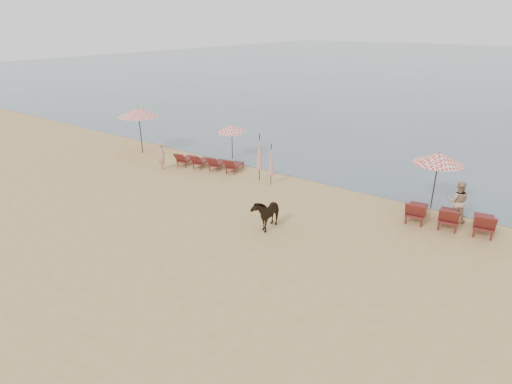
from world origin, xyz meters
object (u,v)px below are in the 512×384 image
umbrella_open_left_b (232,128)px  lounger_cluster_right (449,216)px  umbrella_open_right (439,158)px  umbrella_closed_right (271,160)px  umbrella_open_left_a (139,112)px  umbrella_closed_left (259,152)px  beachgoer_right_a (458,202)px  beachgoer_left (162,156)px  lounger_cluster_left (208,162)px  cow (267,212)px

umbrella_open_left_b → lounger_cluster_right: bearing=-23.2°
lounger_cluster_right → umbrella_open_right: (-1.04, 1.53, 1.73)m
umbrella_closed_right → lounger_cluster_right: bearing=1.3°
umbrella_open_left_a → umbrella_closed_left: bearing=13.1°
umbrella_open_left_a → umbrella_open_right: (16.37, 1.81, -0.25)m
umbrella_open_right → beachgoer_right_a: bearing=-59.4°
beachgoer_left → beachgoer_right_a: size_ratio=0.88×
umbrella_closed_left → beachgoer_right_a: umbrella_closed_left is taller
beachgoer_right_a → umbrella_open_left_b: bearing=-19.7°
lounger_cluster_left → cow: size_ratio=2.60×
umbrella_open_left_a → beachgoer_left: umbrella_open_left_a is taller
umbrella_open_left_a → cow: bearing=-6.8°
umbrella_open_left_a → cow: size_ratio=1.88×
umbrella_open_left_a → beachgoer_right_a: 17.60m
lounger_cluster_right → umbrella_open_right: bearing=115.3°
lounger_cluster_right → beachgoer_left: (-14.12, -1.66, 0.26)m
umbrella_open_left_b → umbrella_closed_right: umbrella_open_left_b is taller
umbrella_open_left_b → umbrella_closed_left: umbrella_closed_left is taller
cow → beachgoer_left: (-8.44, 2.41, 0.13)m
umbrella_closed_left → cow: (3.26, -4.08, -0.84)m
lounger_cluster_left → umbrella_closed_right: bearing=-14.1°
cow → beachgoer_right_a: 7.52m
umbrella_open_left_a → umbrella_open_right: 16.48m
umbrella_closed_left → lounger_cluster_left: bearing=-176.7°
beachgoer_left → lounger_cluster_left: bearing=-113.1°
umbrella_open_right → umbrella_closed_right: size_ratio=1.20×
lounger_cluster_left → lounger_cluster_right: (12.18, 0.18, 0.09)m
umbrella_closed_left → beachgoer_right_a: size_ratio=1.41×
lounger_cluster_left → cow: cow is taller
umbrella_open_left_a → umbrella_open_right: bearing=17.5°
umbrella_closed_left → cow: 5.29m
umbrella_open_left_b → beachgoer_right_a: bearing=-19.7°
lounger_cluster_right → beachgoer_right_a: (0.08, 0.76, 0.36)m
umbrella_open_left_b → beachgoer_right_a: (12.32, -1.18, -0.95)m
umbrella_open_left_a → beachgoer_left: (3.29, -1.37, -1.71)m
lounger_cluster_left → beachgoer_left: beachgoer_left is taller
umbrella_closed_left → cow: size_ratio=1.63×
umbrella_open_left_b → beachgoer_left: bearing=-131.8°
beachgoer_right_a → umbrella_open_left_a: bearing=-10.8°
umbrella_open_left_a → cow: 12.47m
umbrella_open_left_a → umbrella_open_left_b: size_ratio=1.32×
lounger_cluster_left → umbrella_open_left_a: umbrella_open_left_a is taller
umbrella_open_left_b → beachgoer_left: 4.20m
umbrella_open_left_a → umbrella_open_right: umbrella_open_left_a is taller
lounger_cluster_right → umbrella_closed_right: umbrella_closed_right is taller
umbrella_open_left_a → beachgoer_right_a: umbrella_open_left_a is taller
lounger_cluster_left → beachgoer_left: bearing=-156.7°
umbrella_closed_right → beachgoer_left: (-6.00, -1.48, -0.52)m
umbrella_open_left_b → umbrella_closed_right: bearing=-41.4°
umbrella_open_left_a → umbrella_open_left_b: 5.67m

